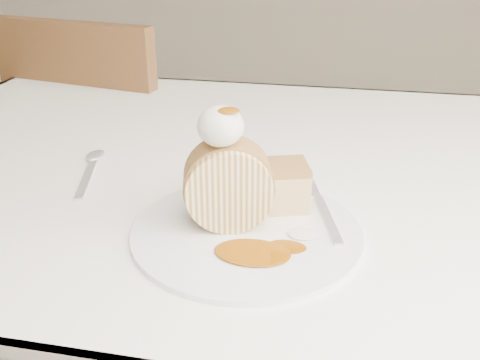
# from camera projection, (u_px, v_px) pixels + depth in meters

# --- Properties ---
(table) EXTENTS (1.40, 0.90, 0.75)m
(table) POSITION_uv_depth(u_px,v_px,m) (275.00, 212.00, 0.88)
(table) COLOR white
(table) RESTS_ON ground
(chair_far) EXTENTS (0.49, 0.49, 0.89)m
(chair_far) POSITION_uv_depth(u_px,v_px,m) (112.00, 160.00, 1.45)
(chair_far) COLOR brown
(chair_far) RESTS_ON ground
(plate) EXTENTS (0.35, 0.35, 0.01)m
(plate) POSITION_uv_depth(u_px,v_px,m) (247.00, 231.00, 0.64)
(plate) COLOR white
(plate) RESTS_ON table
(roulade_slice) EXTENTS (0.11, 0.08, 0.10)m
(roulade_slice) POSITION_uv_depth(u_px,v_px,m) (229.00, 185.00, 0.63)
(roulade_slice) COLOR beige
(roulade_slice) RESTS_ON plate
(cake_chunk) EXTENTS (0.08, 0.07, 0.05)m
(cake_chunk) POSITION_uv_depth(u_px,v_px,m) (283.00, 188.00, 0.68)
(cake_chunk) COLOR #A5713E
(cake_chunk) RESTS_ON plate
(whipped_cream) EXTENTS (0.05, 0.05, 0.05)m
(whipped_cream) POSITION_uv_depth(u_px,v_px,m) (220.00, 126.00, 0.60)
(whipped_cream) COLOR white
(whipped_cream) RESTS_ON roulade_slice
(caramel_drizzle) EXTENTS (0.03, 0.02, 0.01)m
(caramel_drizzle) POSITION_uv_depth(u_px,v_px,m) (228.00, 105.00, 0.58)
(caramel_drizzle) COLOR #814105
(caramel_drizzle) RESTS_ON whipped_cream
(caramel_pool) EXTENTS (0.10, 0.08, 0.00)m
(caramel_pool) POSITION_uv_depth(u_px,v_px,m) (252.00, 252.00, 0.59)
(caramel_pool) COLOR #814105
(caramel_pool) RESTS_ON plate
(fork) EXTENTS (0.07, 0.16, 0.00)m
(fork) POSITION_uv_depth(u_px,v_px,m) (328.00, 219.00, 0.66)
(fork) COLOR silver
(fork) RESTS_ON plate
(spoon) EXTENTS (0.07, 0.16, 0.00)m
(spoon) POSITION_uv_depth(u_px,v_px,m) (87.00, 179.00, 0.78)
(spoon) COLOR silver
(spoon) RESTS_ON table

